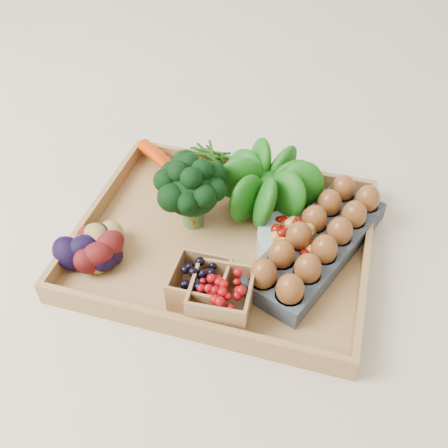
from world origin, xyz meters
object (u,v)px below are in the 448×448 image
(tray, at_px, (224,243))
(egg_carton, at_px, (317,247))
(broccoli, at_px, (192,202))
(cherry_bowl, at_px, (296,242))

(tray, xyz_separation_m, egg_carton, (0.18, 0.01, 0.03))
(broccoli, height_order, egg_carton, broccoli)
(tray, relative_size, egg_carton, 1.62)
(cherry_bowl, xyz_separation_m, egg_carton, (0.04, -0.00, 0.00))
(tray, distance_m, cherry_bowl, 0.14)
(tray, height_order, cherry_bowl, cherry_bowl)
(tray, distance_m, egg_carton, 0.18)
(broccoli, distance_m, cherry_bowl, 0.22)
(tray, bearing_deg, broccoli, 157.08)
(egg_carton, bearing_deg, tray, -153.76)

